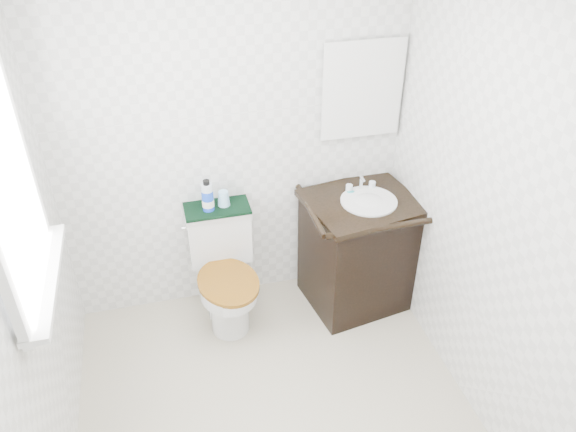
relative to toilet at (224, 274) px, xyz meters
name	(u,v)px	position (x,y,z in m)	size (l,w,h in m)	color
floor	(281,425)	(0.14, -0.97, -0.34)	(2.40, 2.40, 0.00)	#B7B093
wall_back	(233,139)	(0.14, 0.23, 0.86)	(2.40, 2.40, 0.00)	silver
wall_left	(12,297)	(-0.96, -0.97, 0.86)	(2.40, 2.40, 0.00)	silver
wall_right	(501,221)	(1.24, -0.97, 0.86)	(2.40, 2.40, 0.00)	silver
window	(6,190)	(-0.93, -0.72, 1.21)	(0.02, 0.70, 0.90)	white
mirror	(362,90)	(0.96, 0.21, 1.11)	(0.50, 0.02, 0.60)	silver
toilet	(224,274)	(0.00, 0.00, 0.00)	(0.44, 0.65, 0.78)	silver
vanity	(359,249)	(0.91, -0.07, 0.09)	(0.78, 0.69, 0.92)	black
trash_bin	(236,282)	(0.09, 0.13, -0.19)	(0.22, 0.18, 0.29)	white
towel	(217,208)	(0.00, 0.12, 0.44)	(0.41, 0.22, 0.02)	black
mouthwash_bottle	(208,197)	(-0.05, 0.11, 0.55)	(0.07, 0.07, 0.21)	#163EBE
cup	(224,198)	(0.05, 0.14, 0.50)	(0.08, 0.08, 0.10)	#91CAED
soap_bar	(351,192)	(0.86, 0.03, 0.49)	(0.07, 0.04, 0.02)	#1A7C80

